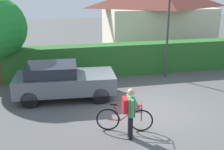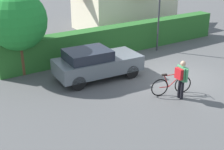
% 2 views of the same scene
% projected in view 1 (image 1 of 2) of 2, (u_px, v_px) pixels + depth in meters
% --- Properties ---
extents(ground_plane, '(60.00, 60.00, 0.00)m').
position_uv_depth(ground_plane, '(154.00, 110.00, 10.77)').
color(ground_plane, '#4F4F4F').
extents(hedge_row, '(14.38, 0.90, 1.61)m').
position_uv_depth(hedge_row, '(123.00, 59.00, 14.87)').
color(hedge_row, '#286225').
rests_on(hedge_row, ground).
extents(house_distant, '(7.48, 4.40, 4.63)m').
position_uv_depth(house_distant, '(158.00, 16.00, 19.76)').
color(house_distant, beige).
rests_on(house_distant, ground).
extents(parked_car_near, '(4.17, 2.08, 1.49)m').
position_uv_depth(parked_car_near, '(63.00, 80.00, 11.70)').
color(parked_car_near, slate).
rests_on(parked_car_near, ground).
extents(bicycle, '(1.79, 0.67, 0.99)m').
position_uv_depth(bicycle, '(125.00, 119.00, 9.18)').
color(bicycle, black).
rests_on(bicycle, ground).
extents(person_rider, '(0.38, 0.66, 1.65)m').
position_uv_depth(person_rider, '(130.00, 109.00, 8.55)').
color(person_rider, black).
rests_on(person_rider, ground).
extents(street_lamp, '(0.28, 0.28, 4.43)m').
position_uv_depth(street_lamp, '(168.00, 21.00, 13.70)').
color(street_lamp, '#38383D').
rests_on(street_lamp, ground).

